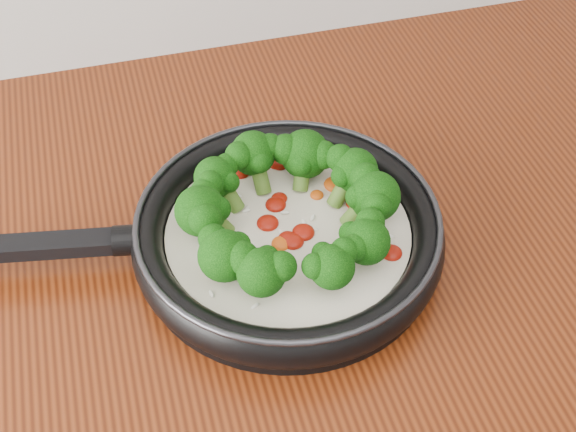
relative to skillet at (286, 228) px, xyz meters
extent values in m
cylinder|color=black|center=(0.00, 0.00, -0.03)|extent=(0.33, 0.33, 0.01)
torus|color=black|center=(0.00, 0.00, -0.01)|extent=(0.34, 0.34, 0.03)
torus|color=#2D2D33|center=(0.00, 0.00, 0.01)|extent=(0.33, 0.33, 0.01)
cube|color=black|center=(-0.22, 0.04, 0.00)|extent=(0.17, 0.05, 0.01)
cylinder|color=black|center=(-0.15, 0.03, 0.00)|extent=(0.03, 0.03, 0.03)
cylinder|color=silver|center=(0.00, 0.00, -0.01)|extent=(0.27, 0.27, 0.02)
ellipsoid|color=maroon|center=(0.00, 0.03, 0.00)|extent=(0.02, 0.02, 0.01)
ellipsoid|color=maroon|center=(0.08, 0.01, 0.00)|extent=(0.03, 0.03, 0.01)
ellipsoid|color=#CF4A0D|center=(-0.07, -0.03, 0.00)|extent=(0.03, 0.03, 0.01)
ellipsoid|color=maroon|center=(0.07, -0.03, 0.00)|extent=(0.02, 0.02, 0.01)
ellipsoid|color=maroon|center=(-0.02, 0.09, 0.00)|extent=(0.02, 0.02, 0.01)
ellipsoid|color=#CF4A0D|center=(0.04, 0.04, 0.00)|extent=(0.02, 0.02, 0.01)
ellipsoid|color=maroon|center=(-0.01, 0.01, 0.00)|extent=(0.03, 0.03, 0.01)
ellipsoid|color=maroon|center=(0.00, -0.01, 0.00)|extent=(0.03, 0.03, 0.01)
ellipsoid|color=#CF4A0D|center=(-0.01, -0.02, 0.00)|extent=(0.03, 0.03, 0.01)
ellipsoid|color=maroon|center=(0.00, -0.02, 0.00)|extent=(0.03, 0.03, 0.01)
ellipsoid|color=maroon|center=(0.02, 0.09, 0.00)|extent=(0.02, 0.02, 0.01)
ellipsoid|color=#CF4A0D|center=(0.06, 0.05, 0.00)|extent=(0.03, 0.03, 0.01)
ellipsoid|color=maroon|center=(0.02, 0.09, 0.00)|extent=(0.03, 0.03, 0.01)
ellipsoid|color=maroon|center=(0.01, -0.01, 0.00)|extent=(0.03, 0.03, 0.01)
ellipsoid|color=#CF4A0D|center=(0.06, -0.04, 0.00)|extent=(0.03, 0.03, 0.01)
ellipsoid|color=maroon|center=(0.01, 0.04, 0.00)|extent=(0.02, 0.02, 0.01)
ellipsoid|color=maroon|center=(0.09, -0.06, 0.00)|extent=(0.03, 0.03, 0.01)
ellipsoid|color=white|center=(0.03, 0.01, 0.00)|extent=(0.01, 0.01, 0.00)
ellipsoid|color=white|center=(0.02, -0.06, 0.00)|extent=(0.01, 0.01, 0.00)
ellipsoid|color=white|center=(0.03, -0.01, 0.00)|extent=(0.01, 0.01, 0.00)
ellipsoid|color=white|center=(0.02, -0.01, 0.00)|extent=(0.00, 0.01, 0.00)
ellipsoid|color=white|center=(-0.03, 0.03, 0.00)|extent=(0.01, 0.00, 0.00)
ellipsoid|color=white|center=(0.09, -0.04, 0.00)|extent=(0.01, 0.01, 0.00)
ellipsoid|color=white|center=(-0.05, -0.08, 0.00)|extent=(0.01, 0.01, 0.00)
ellipsoid|color=white|center=(0.00, 0.02, 0.00)|extent=(0.01, 0.01, 0.00)
ellipsoid|color=white|center=(-0.02, 0.01, 0.00)|extent=(0.01, 0.01, 0.00)
ellipsoid|color=white|center=(-0.03, 0.06, 0.00)|extent=(0.01, 0.01, 0.00)
ellipsoid|color=white|center=(-0.08, -0.06, 0.00)|extent=(0.01, 0.01, 0.00)
ellipsoid|color=white|center=(-0.02, -0.06, 0.00)|extent=(0.01, 0.01, 0.00)
ellipsoid|color=white|center=(-0.01, 0.00, 0.00)|extent=(0.01, 0.01, 0.00)
ellipsoid|color=white|center=(0.03, 0.06, 0.00)|extent=(0.01, 0.01, 0.00)
ellipsoid|color=white|center=(0.00, -0.01, 0.00)|extent=(0.01, 0.01, 0.00)
ellipsoid|color=white|center=(-0.01, 0.02, 0.00)|extent=(0.01, 0.01, 0.00)
ellipsoid|color=white|center=(-0.01, -0.02, 0.00)|extent=(0.00, 0.01, 0.00)
ellipsoid|color=white|center=(-0.04, 0.05, 0.00)|extent=(0.01, 0.01, 0.00)
ellipsoid|color=white|center=(0.02, 0.01, 0.00)|extent=(0.00, 0.01, 0.00)
ellipsoid|color=white|center=(-0.03, 0.04, 0.00)|extent=(0.01, 0.01, 0.00)
ellipsoid|color=white|center=(-0.07, 0.01, 0.00)|extent=(0.01, 0.01, 0.00)
ellipsoid|color=white|center=(0.04, -0.06, 0.00)|extent=(0.01, 0.01, 0.00)
cylinder|color=#567C28|center=(0.07, -0.01, 0.01)|extent=(0.03, 0.02, 0.04)
sphere|color=black|center=(0.08, -0.01, 0.03)|extent=(0.06, 0.06, 0.05)
sphere|color=black|center=(0.08, 0.01, 0.04)|extent=(0.03, 0.03, 0.03)
sphere|color=black|center=(0.08, -0.03, 0.04)|extent=(0.03, 0.03, 0.03)
sphere|color=black|center=(0.07, -0.01, 0.03)|extent=(0.03, 0.03, 0.02)
cylinder|color=#567C28|center=(0.06, 0.02, 0.01)|extent=(0.03, 0.03, 0.04)
sphere|color=black|center=(0.08, 0.03, 0.03)|extent=(0.05, 0.05, 0.04)
sphere|color=black|center=(0.07, 0.04, 0.04)|extent=(0.03, 0.03, 0.03)
sphere|color=black|center=(0.08, 0.01, 0.03)|extent=(0.03, 0.03, 0.03)
sphere|color=black|center=(0.06, 0.02, 0.03)|extent=(0.03, 0.03, 0.02)
cylinder|color=#567C28|center=(0.03, 0.06, 0.01)|extent=(0.03, 0.03, 0.03)
sphere|color=black|center=(0.04, 0.07, 0.03)|extent=(0.06, 0.06, 0.05)
sphere|color=black|center=(0.02, 0.07, 0.03)|extent=(0.04, 0.04, 0.03)
sphere|color=black|center=(0.05, 0.06, 0.03)|extent=(0.03, 0.03, 0.03)
sphere|color=black|center=(0.03, 0.05, 0.03)|extent=(0.03, 0.03, 0.02)
cylinder|color=#567C28|center=(-0.01, 0.06, 0.01)|extent=(0.02, 0.03, 0.04)
sphere|color=black|center=(-0.01, 0.08, 0.03)|extent=(0.05, 0.05, 0.04)
sphere|color=black|center=(-0.03, 0.07, 0.04)|extent=(0.03, 0.03, 0.03)
sphere|color=black|center=(0.01, 0.08, 0.04)|extent=(0.03, 0.03, 0.03)
sphere|color=black|center=(-0.01, 0.06, 0.03)|extent=(0.03, 0.03, 0.02)
cylinder|color=#567C28|center=(-0.04, 0.05, 0.01)|extent=(0.03, 0.03, 0.03)
sphere|color=black|center=(-0.05, 0.06, 0.03)|extent=(0.05, 0.05, 0.04)
sphere|color=black|center=(-0.06, 0.04, 0.04)|extent=(0.03, 0.03, 0.03)
sphere|color=black|center=(-0.04, 0.06, 0.03)|extent=(0.03, 0.03, 0.02)
sphere|color=black|center=(-0.04, 0.04, 0.03)|extent=(0.02, 0.02, 0.02)
cylinder|color=#567C28|center=(-0.06, 0.01, 0.01)|extent=(0.03, 0.02, 0.03)
sphere|color=black|center=(-0.08, 0.02, 0.03)|extent=(0.06, 0.06, 0.05)
sphere|color=black|center=(-0.07, 0.00, 0.03)|extent=(0.03, 0.03, 0.03)
sphere|color=black|center=(-0.07, 0.03, 0.03)|extent=(0.03, 0.03, 0.03)
sphere|color=black|center=(-0.06, 0.01, 0.03)|extent=(0.03, 0.03, 0.02)
cylinder|color=#567C28|center=(-0.05, -0.03, 0.01)|extent=(0.03, 0.03, 0.03)
sphere|color=black|center=(-0.07, -0.04, 0.03)|extent=(0.05, 0.05, 0.05)
sphere|color=black|center=(-0.05, -0.05, 0.03)|extent=(0.03, 0.03, 0.03)
sphere|color=black|center=(-0.07, -0.02, 0.03)|extent=(0.03, 0.03, 0.03)
sphere|color=black|center=(-0.05, -0.03, 0.03)|extent=(0.03, 0.03, 0.02)
cylinder|color=#567C28|center=(-0.03, -0.06, 0.01)|extent=(0.03, 0.03, 0.03)
sphere|color=black|center=(-0.04, -0.07, 0.03)|extent=(0.05, 0.05, 0.04)
sphere|color=black|center=(-0.02, -0.07, 0.03)|extent=(0.03, 0.03, 0.03)
sphere|color=black|center=(-0.05, -0.06, 0.03)|extent=(0.03, 0.03, 0.03)
sphere|color=black|center=(-0.03, -0.06, 0.03)|extent=(0.03, 0.03, 0.02)
cylinder|color=#567C28|center=(0.02, -0.07, 0.01)|extent=(0.02, 0.03, 0.04)
sphere|color=black|center=(0.02, -0.08, 0.03)|extent=(0.05, 0.05, 0.04)
sphere|color=black|center=(0.03, -0.07, 0.04)|extent=(0.03, 0.03, 0.02)
sphere|color=black|center=(0.00, -0.08, 0.03)|extent=(0.03, 0.03, 0.02)
sphere|color=black|center=(0.02, -0.07, 0.03)|extent=(0.02, 0.02, 0.02)
cylinder|color=#567C28|center=(0.05, -0.05, 0.01)|extent=(0.03, 0.03, 0.04)
sphere|color=black|center=(0.06, -0.06, 0.03)|extent=(0.05, 0.05, 0.04)
sphere|color=black|center=(0.07, -0.05, 0.04)|extent=(0.03, 0.03, 0.03)
sphere|color=black|center=(0.04, -0.07, 0.03)|extent=(0.03, 0.03, 0.02)
sphere|color=black|center=(0.05, -0.05, 0.03)|extent=(0.02, 0.02, 0.02)
camera|label=1|loc=(-0.13, -0.49, 0.53)|focal=48.49mm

